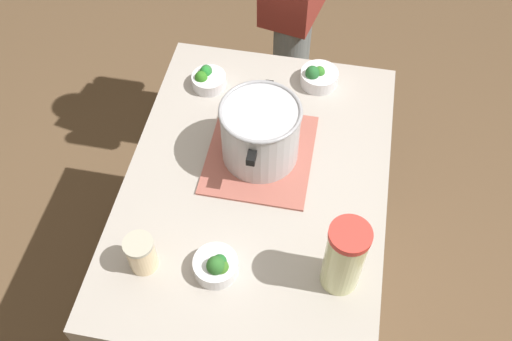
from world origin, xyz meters
The scene contains 9 objects.
ground_plane centered at (0.00, 0.00, 0.00)m, with size 8.00×8.00×0.00m, color brown.
counter_slab centered at (0.00, 0.00, 0.47)m, with size 1.08×0.77×0.94m, color #ABA399.
dish_cloth centered at (0.10, 0.01, 0.94)m, with size 0.36×0.32×0.01m, color #A95B4F.
cooking_pot centered at (0.10, 0.01, 1.05)m, with size 0.31×0.24×0.20m.
lemonade_pitcher centered at (-0.27, -0.27, 1.06)m, with size 0.10×0.10×0.24m.
mason_jar centered at (-0.32, 0.24, 1.00)m, with size 0.08×0.08×0.12m.
broccoli_bowl_front centered at (0.43, -0.13, 0.97)m, with size 0.13×0.13×0.08m.
broccoli_bowl_center centered at (0.36, 0.23, 0.97)m, with size 0.11×0.11×0.07m.
broccoli_bowl_back centered at (-0.31, 0.05, 0.97)m, with size 0.12×0.12×0.08m.
Camera 1 is at (-0.94, -0.18, 2.32)m, focal length 39.81 mm.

